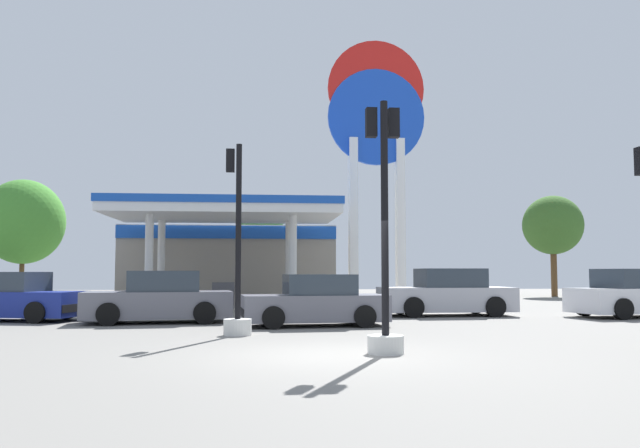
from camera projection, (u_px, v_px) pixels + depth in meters
ground_plane at (328, 355)px, 11.84m from camera, size 90.00×90.00×0.00m
gas_station at (230, 260)px, 32.43m from camera, size 10.20×12.69×4.44m
station_pole_sign at (376, 134)px, 30.92m from camera, size 4.67×0.56×12.71m
car_0 at (12, 299)px, 20.24m from camera, size 4.57×2.72×1.53m
car_1 at (637, 295)px, 21.93m from camera, size 4.83×2.68×1.64m
car_2 at (315, 303)px, 18.32m from camera, size 4.22×2.15×1.46m
car_3 at (446, 294)px, 22.66m from camera, size 4.67×2.22×1.65m
car_4 at (159, 299)px, 19.48m from camera, size 4.55×2.39×1.57m
traffic_signal_1 at (237, 281)px, 15.69m from camera, size 0.68×0.70×4.68m
traffic_signal_2 at (385, 260)px, 12.23m from camera, size 0.68×0.70×4.81m
tree_0 at (23, 222)px, 36.75m from camera, size 4.57×4.57×6.81m
tree_1 at (260, 229)px, 39.58m from camera, size 2.86×2.86×5.52m
tree_2 at (553, 225)px, 40.55m from camera, size 3.72×3.72×6.33m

